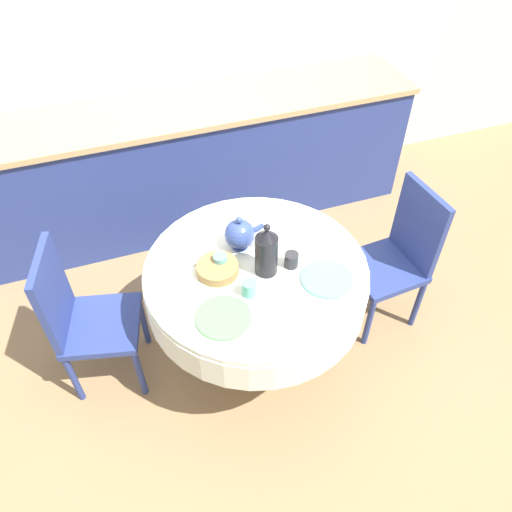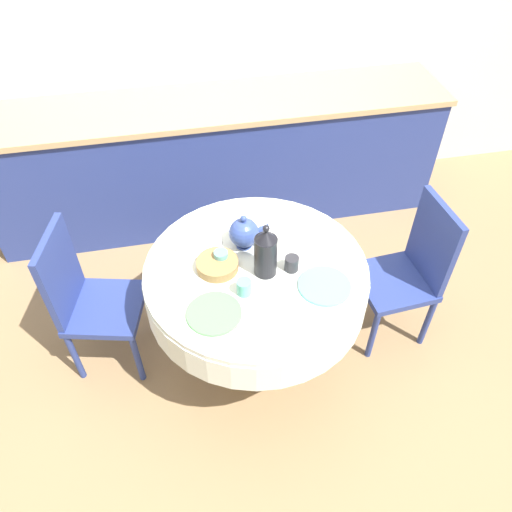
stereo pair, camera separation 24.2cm
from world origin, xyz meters
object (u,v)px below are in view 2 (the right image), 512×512
object	(u,v)px
chair_left	(410,268)
coffee_carafe	(266,253)
teapot	(244,233)
chair_right	(87,297)

from	to	relation	value
chair_left	coffee_carafe	size ratio (longest dim) A/B	3.12
chair_left	teapot	xyz separation A→B (m)	(-0.94, 0.10, 0.35)
chair_right	coffee_carafe	bearing A→B (deg)	88.39
chair_left	teapot	bearing A→B (deg)	79.62
chair_right	chair_left	bearing A→B (deg)	99.00
chair_left	chair_right	world-z (taller)	same
chair_left	coffee_carafe	distance (m)	0.96
chair_left	teapot	world-z (taller)	teapot
chair_right	coffee_carafe	xyz separation A→B (m)	(0.93, -0.25, 0.40)
chair_right	coffee_carafe	world-z (taller)	coffee_carafe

